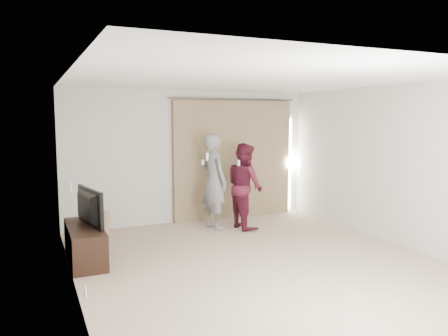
{
  "coord_description": "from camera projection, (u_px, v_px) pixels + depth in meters",
  "views": [
    {
      "loc": [
        -2.95,
        -5.38,
        2.08
      ],
      "look_at": [
        0.01,
        1.2,
        1.23
      ],
      "focal_mm": 35.0,
      "sensor_mm": 36.0,
      "label": 1
    }
  ],
  "objects": [
    {
      "name": "person_man",
      "position": [
        214.0,
        181.0,
        8.09
      ],
      "size": [
        0.54,
        0.72,
        1.78
      ],
      "color": "slate",
      "rests_on": "ground"
    },
    {
      "name": "person_woman",
      "position": [
        245.0,
        186.0,
        8.15
      ],
      "size": [
        0.64,
        0.81,
        1.6
      ],
      "color": "#501526",
      "rests_on": "ground"
    },
    {
      "name": "ceiling",
      "position": [
        259.0,
        79.0,
        6.01
      ],
      "size": [
        5.0,
        5.5,
        0.01
      ],
      "primitive_type": "cube",
      "color": "white",
      "rests_on": "wall_back"
    },
    {
      "name": "tv_console",
      "position": [
        85.0,
        244.0,
        6.31
      ],
      "size": [
        0.46,
        1.34,
        0.52
      ],
      "primitive_type": "cube",
      "color": "black",
      "rests_on": "ground"
    },
    {
      "name": "floor",
      "position": [
        257.0,
        261.0,
        6.32
      ],
      "size": [
        5.5,
        5.5,
        0.0
      ],
      "primitive_type": "plane",
      "color": "#C7B095",
      "rests_on": "ground"
    },
    {
      "name": "wall_back",
      "position": [
        191.0,
        156.0,
        8.66
      ],
      "size": [
        5.0,
        0.04,
        2.6
      ],
      "primitive_type": "cube",
      "color": "beige",
      "rests_on": "ground"
    },
    {
      "name": "wall_left",
      "position": [
        72.0,
        183.0,
        5.15
      ],
      "size": [
        0.04,
        5.5,
        2.6
      ],
      "color": "beige",
      "rests_on": "ground"
    },
    {
      "name": "curtain",
      "position": [
        234.0,
        160.0,
        8.98
      ],
      "size": [
        2.8,
        0.11,
        2.46
      ],
      "color": "#907958",
      "rests_on": "ground"
    },
    {
      "name": "scratching_post",
      "position": [
        105.0,
        225.0,
        7.75
      ],
      "size": [
        0.31,
        0.31,
        0.42
      ],
      "color": "tan",
      "rests_on": "ground"
    },
    {
      "name": "tv",
      "position": [
        84.0,
        208.0,
        6.25
      ],
      "size": [
        0.31,
        0.95,
        0.55
      ],
      "primitive_type": "imported",
      "rotation": [
        0.0,
        0.0,
        1.77
      ],
      "color": "black",
      "rests_on": "tv_console"
    }
  ]
}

